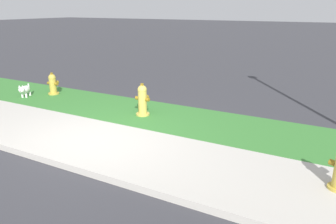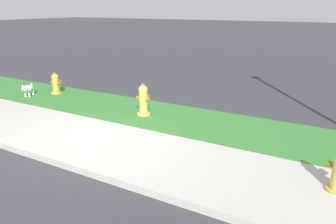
% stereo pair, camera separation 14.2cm
% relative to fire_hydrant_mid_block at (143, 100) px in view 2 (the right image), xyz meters
% --- Properties ---
extents(ground_plane, '(120.00, 120.00, 0.00)m').
position_rel_fire_hydrant_mid_block_xyz_m(ground_plane, '(0.02, -1.91, -0.40)').
color(ground_plane, '#38383D').
extents(sidewalk_pavement, '(18.00, 2.08, 0.01)m').
position_rel_fire_hydrant_mid_block_xyz_m(sidewalk_pavement, '(0.02, -1.91, -0.39)').
color(sidewalk_pavement, '#BCB7AD').
rests_on(sidewalk_pavement, ground).
extents(grass_verge, '(18.00, 2.08, 0.01)m').
position_rel_fire_hydrant_mid_block_xyz_m(grass_verge, '(0.02, 0.17, -0.39)').
color(grass_verge, '#387A33').
rests_on(grass_verge, ground).
extents(street_curb, '(18.00, 0.16, 0.12)m').
position_rel_fire_hydrant_mid_block_xyz_m(street_curb, '(0.02, -3.03, -0.34)').
color(street_curb, '#BCB7AD').
rests_on(street_curb, ground).
extents(fire_hydrant_mid_block, '(0.40, 0.38, 0.82)m').
position_rel_fire_hydrant_mid_block_xyz_m(fire_hydrant_mid_block, '(0.00, 0.00, 0.00)').
color(fire_hydrant_mid_block, gold).
rests_on(fire_hydrant_mid_block, ground).
extents(fire_hydrant_near_corner, '(0.40, 0.38, 0.69)m').
position_rel_fire_hydrant_mid_block_xyz_m(fire_hydrant_near_corner, '(-3.59, 0.42, -0.07)').
color(fire_hydrant_near_corner, gold).
rests_on(fire_hydrant_near_corner, ground).
extents(small_white_dog, '(0.37, 0.53, 0.42)m').
position_rel_fire_hydrant_mid_block_xyz_m(small_white_dog, '(-4.09, -0.24, -0.17)').
color(small_white_dog, white).
rests_on(small_white_dog, ground).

